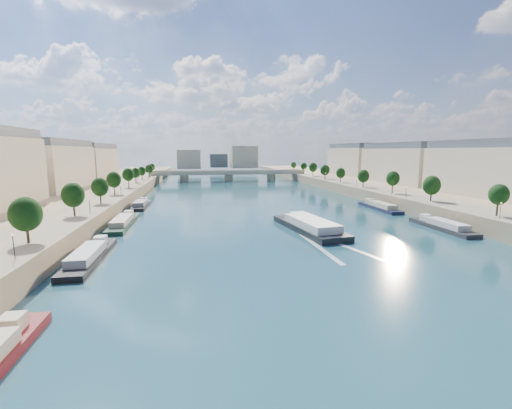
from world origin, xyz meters
name	(u,v)px	position (x,y,z in m)	size (l,w,h in m)	color
ground	(259,209)	(0.00, 100.00, 0.00)	(700.00, 700.00, 0.00)	#0B3234
quay_left	(57,208)	(-72.00, 100.00, 2.50)	(44.00, 520.00, 5.00)	#9E8460
quay_right	(426,198)	(72.00, 100.00, 2.50)	(44.00, 520.00, 5.00)	#9E8460
pave_left	(102,199)	(-57.00, 100.00, 5.05)	(14.00, 520.00, 0.10)	gray
pave_right	(394,193)	(57.00, 100.00, 5.05)	(14.00, 520.00, 0.10)	gray
trees_left	(108,184)	(-55.00, 102.00, 10.48)	(4.80, 268.80, 8.26)	#382B1E
trees_right	(378,178)	(55.00, 110.00, 10.48)	(4.80, 268.80, 8.26)	#382B1E
lamps_left	(108,195)	(-52.50, 90.00, 7.78)	(0.36, 200.36, 4.28)	black
lamps_right	(378,185)	(52.50, 105.00, 7.78)	(0.36, 200.36, 4.28)	black
buildings_left	(29,166)	(-85.00, 112.00, 16.45)	(16.00, 226.00, 23.20)	beige
buildings_right	(437,164)	(85.00, 112.00, 16.45)	(16.00, 226.00, 23.20)	beige
skyline	(223,158)	(3.19, 319.52, 14.66)	(79.00, 42.00, 22.00)	beige
bridge	(229,174)	(0.00, 223.07, 5.08)	(112.00, 12.00, 8.15)	#C1B79E
tour_barge	(309,226)	(7.37, 61.38, 1.26)	(13.47, 32.41, 4.27)	black
wake	(332,247)	(7.37, 44.87, 0.02)	(11.34, 26.02, 0.04)	silver
moored_barges_left	(90,256)	(-45.50, 43.99, 0.84)	(5.00, 154.50, 3.60)	#1B223C
moored_barges_right	(486,240)	(45.50, 41.31, 0.84)	(5.00, 123.91, 3.60)	black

